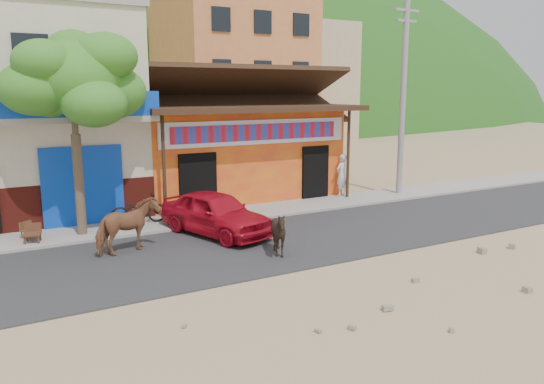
# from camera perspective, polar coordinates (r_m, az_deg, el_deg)

# --- Properties ---
(ground) EXTENTS (120.00, 120.00, 0.00)m
(ground) POSITION_cam_1_polar(r_m,az_deg,el_deg) (13.42, 4.90, -8.16)
(ground) COLOR #9E825B
(ground) RESTS_ON ground
(road) EXTENTS (60.00, 5.00, 0.04)m
(road) POSITION_cam_1_polar(r_m,az_deg,el_deg) (15.45, -0.34, -5.47)
(road) COLOR #28282B
(road) RESTS_ON ground
(sidewalk) EXTENTS (60.00, 2.00, 0.12)m
(sidewalk) POSITION_cam_1_polar(r_m,az_deg,el_deg) (18.47, -5.63, -2.66)
(sidewalk) COLOR gray
(sidewalk) RESTS_ON ground
(dance_club) EXTENTS (8.00, 6.00, 3.60)m
(dance_club) POSITION_cam_1_polar(r_m,az_deg,el_deg) (22.57, -5.17, 4.31)
(dance_club) COLOR orange
(dance_club) RESTS_ON ground
(cafe_building) EXTENTS (7.00, 6.00, 7.00)m
(cafe_building) POSITION_cam_1_polar(r_m,az_deg,el_deg) (20.54, -24.86, 7.46)
(cafe_building) COLOR beige
(cafe_building) RESTS_ON ground
(apartment_front) EXTENTS (9.00, 9.00, 12.00)m
(apartment_front) POSITION_cam_1_polar(r_m,az_deg,el_deg) (38.11, -4.33, 13.31)
(apartment_front) COLOR #CC723F
(apartment_front) RESTS_ON ground
(apartment_rear) EXTENTS (8.00, 8.00, 10.00)m
(apartment_rear) POSITION_cam_1_polar(r_m,az_deg,el_deg) (47.66, 2.57, 11.64)
(apartment_rear) COLOR tan
(apartment_rear) RESTS_ON ground
(hillside) EXTENTS (100.00, 40.00, 24.00)m
(hillside) POSITION_cam_1_polar(r_m,az_deg,el_deg) (81.14, -25.12, 15.30)
(hillside) COLOR #194C14
(hillside) RESTS_ON ground
(tree) EXTENTS (3.00, 3.00, 6.00)m
(tree) POSITION_cam_1_polar(r_m,az_deg,el_deg) (16.51, -20.38, 5.87)
(tree) COLOR #2D721E
(tree) RESTS_ON sidewalk
(utility_pole) EXTENTS (0.24, 0.24, 8.00)m
(utility_pole) POSITION_cam_1_polar(r_m,az_deg,el_deg) (22.54, 13.91, 9.94)
(utility_pole) COLOR gray
(utility_pole) RESTS_ON sidewalk
(cow_tan) EXTENTS (1.91, 1.34, 1.47)m
(cow_tan) POSITION_cam_1_polar(r_m,az_deg,el_deg) (14.78, -15.25, -3.58)
(cow_tan) COLOR brown
(cow_tan) RESTS_ON road
(cow_dark) EXTENTS (1.42, 1.36, 1.22)m
(cow_dark) POSITION_cam_1_polar(r_m,az_deg,el_deg) (14.08, 0.77, -4.42)
(cow_dark) COLOR black
(cow_dark) RESTS_ON road
(red_car) EXTENTS (2.69, 4.22, 1.34)m
(red_car) POSITION_cam_1_polar(r_m,az_deg,el_deg) (16.18, -6.09, -2.26)
(red_car) COLOR #B40C1E
(red_car) RESTS_ON road
(scooter) EXTENTS (1.84, 0.79, 0.94)m
(scooter) POSITION_cam_1_polar(r_m,az_deg,el_deg) (17.64, -14.17, -1.83)
(scooter) COLOR black
(scooter) RESTS_ON sidewalk
(pedestrian) EXTENTS (0.71, 0.56, 1.71)m
(pedestrian) POSITION_cam_1_polar(r_m,az_deg,el_deg) (21.75, 7.51, 1.82)
(pedestrian) COLOR white
(pedestrian) RESTS_ON sidewalk
(cafe_chair_left) EXTENTS (0.55, 0.55, 0.98)m
(cafe_chair_left) POSITION_cam_1_polar(r_m,az_deg,el_deg) (16.47, -24.46, -3.30)
(cafe_chair_left) COLOR #452917
(cafe_chair_left) RESTS_ON sidewalk
(cafe_chair_right) EXTENTS (0.58, 0.58, 0.89)m
(cafe_chair_right) POSITION_cam_1_polar(r_m,az_deg,el_deg) (17.03, -24.62, -3.04)
(cafe_chair_right) COLOR #4E2B1A
(cafe_chair_right) RESTS_ON sidewalk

